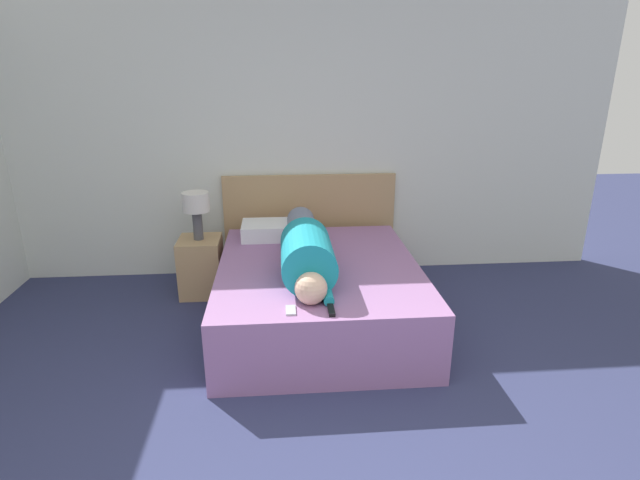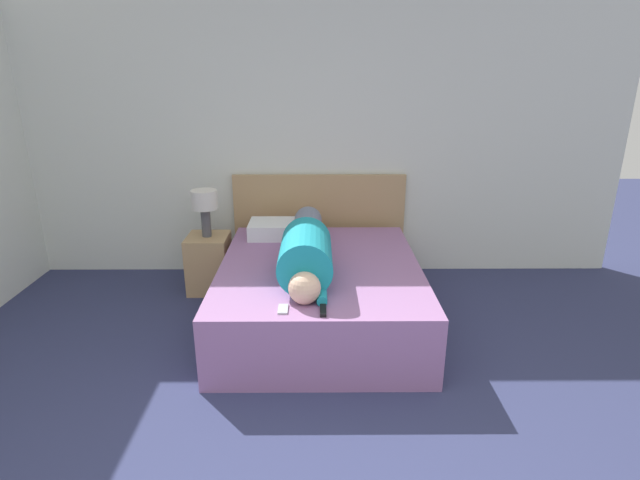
% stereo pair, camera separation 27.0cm
% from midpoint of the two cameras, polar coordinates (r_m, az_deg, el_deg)
% --- Properties ---
extents(wall_back, '(6.39, 0.06, 2.60)m').
position_cam_midpoint_polar(wall_back, '(4.92, -5.52, 10.84)').
color(wall_back, silver).
rests_on(wall_back, ground_plane).
extents(bed, '(1.58, 1.91, 0.52)m').
position_cam_midpoint_polar(bed, '(4.08, -2.07, -6.14)').
color(bed, '#936699').
rests_on(bed, ground_plane).
extents(headboard, '(1.70, 0.04, 1.01)m').
position_cam_midpoint_polar(headboard, '(5.03, -2.71, 1.78)').
color(headboard, tan).
rests_on(headboard, ground_plane).
extents(nightstand, '(0.38, 0.40, 0.53)m').
position_cam_midpoint_polar(nightstand, '(4.76, -15.02, -2.94)').
color(nightstand, tan).
rests_on(nightstand, ground_plane).
extents(table_lamp, '(0.24, 0.24, 0.43)m').
position_cam_midpoint_polar(table_lamp, '(4.58, -15.63, 3.76)').
color(table_lamp, '#4C4C51').
rests_on(table_lamp, nightstand).
extents(person_lying, '(0.38, 1.61, 0.38)m').
position_cam_midpoint_polar(person_lying, '(3.82, -3.64, -1.09)').
color(person_lying, '#DBB293').
rests_on(person_lying, bed).
extents(pillow_near_headboard, '(0.55, 0.37, 0.14)m').
position_cam_midpoint_polar(pillow_near_headboard, '(4.60, -7.16, 1.11)').
color(pillow_near_headboard, white).
rests_on(pillow_near_headboard, bed).
extents(tv_remote, '(0.04, 0.15, 0.02)m').
position_cam_midpoint_polar(tv_remote, '(3.21, -1.13, -8.06)').
color(tv_remote, black).
rests_on(tv_remote, bed).
extents(cell_phone, '(0.06, 0.13, 0.01)m').
position_cam_midpoint_polar(cell_phone, '(3.24, -5.77, -8.03)').
color(cell_phone, '#B2B7BC').
rests_on(cell_phone, bed).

